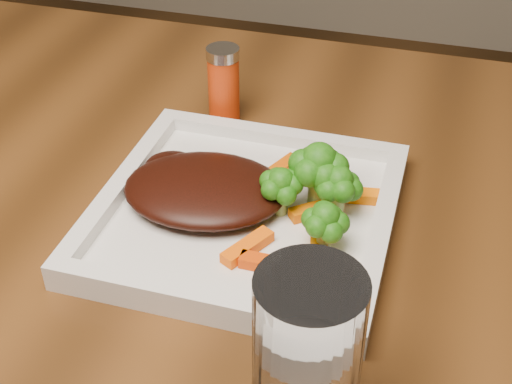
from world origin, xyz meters
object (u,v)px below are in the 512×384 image
(steak, at_px, (205,189))
(spice_shaker, at_px, (224,86))
(drinking_glass, at_px, (307,349))
(plate, at_px, (246,217))

(steak, xyz_separation_m, spice_shaker, (-0.04, 0.16, 0.02))
(steak, xyz_separation_m, drinking_glass, (0.14, -0.19, 0.03))
(steak, height_order, drinking_glass, drinking_glass)
(steak, relative_size, spice_shaker, 1.68)
(spice_shaker, height_order, drinking_glass, drinking_glass)
(spice_shaker, relative_size, drinking_glass, 0.77)
(plate, xyz_separation_m, drinking_glass, (0.10, -0.19, 0.05))
(plate, bearing_deg, steak, 174.97)
(steak, bearing_deg, drinking_glass, -53.49)
(plate, relative_size, drinking_glass, 2.25)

